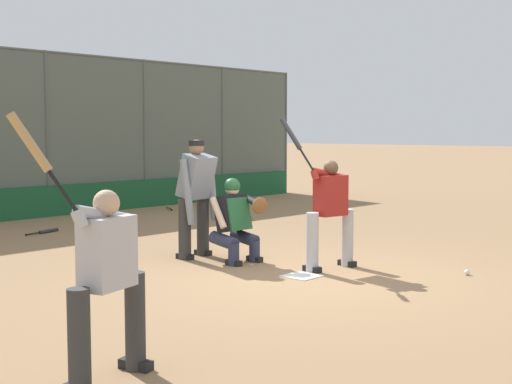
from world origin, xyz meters
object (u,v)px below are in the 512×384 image
baseball_loose (467,272)px  fielding_glove_on_dirt (247,218)px  spare_bat_near_backstop (46,231)px  batter_at_plate (330,210)px  spare_bat_by_padding (169,207)px  catcher_behind_plate (236,219)px  umpire_home (196,194)px  batter_on_deck (106,279)px

baseball_loose → fielding_glove_on_dirt: bearing=-109.9°
spare_bat_near_backstop → batter_at_plate: bearing=-98.0°
spare_bat_by_padding → baseball_loose: 9.52m
spare_bat_by_padding → spare_bat_near_backstop: bearing=143.3°
catcher_behind_plate → baseball_loose: catcher_behind_plate is taller
umpire_home → baseball_loose: umpire_home is taller
batter_at_plate → catcher_behind_plate: 1.42m
spare_bat_near_backstop → fielding_glove_on_dirt: bearing=-36.7°
batter_at_plate → baseball_loose: batter_at_plate is taller
batter_on_deck → catcher_behind_plate: bearing=-162.2°
batter_on_deck → spare_bat_near_backstop: (-3.99, -7.48, -0.77)m
umpire_home → fielding_glove_on_dirt: (-3.75, -2.48, -0.91)m
catcher_behind_plate → spare_bat_by_padding: (-4.04, -6.21, -0.61)m
catcher_behind_plate → batter_on_deck: bearing=35.1°
umpire_home → batter_on_deck: (4.14, 3.48, -0.16)m
batter_on_deck → spare_bat_near_backstop: batter_on_deck is taller
batter_at_plate → spare_bat_by_padding: size_ratio=2.81×
catcher_behind_plate → baseball_loose: bearing=117.7°
umpire_home → batter_on_deck: bearing=33.7°
umpire_home → spare_bat_near_backstop: umpire_home is taller
batter_at_plate → umpire_home: size_ratio=1.17×
batter_at_plate → spare_bat_near_backstop: (0.78, -6.03, -0.79)m
batter_at_plate → baseball_loose: 2.01m
spare_bat_near_backstop → baseball_loose: baseball_loose is taller
baseball_loose → umpire_home: bearing=-67.2°
spare_bat_by_padding → baseball_loose: (2.63, 9.14, 0.00)m
batter_at_plate → spare_bat_near_backstop: size_ratio=2.57×
catcher_behind_plate → fielding_glove_on_dirt: (-3.62, -3.19, -0.58)m
catcher_behind_plate → fielding_glove_on_dirt: bearing=-136.5°
batter_at_plate → batter_on_deck: bearing=25.9°
catcher_behind_plate → baseball_loose: size_ratio=16.66×
fielding_glove_on_dirt → spare_bat_near_backstop: bearing=-21.3°
spare_bat_by_padding → fielding_glove_on_dirt: 3.05m
catcher_behind_plate → umpire_home: size_ratio=0.69×
baseball_loose → batter_on_deck: bearing=-1.6°
fielding_glove_on_dirt → baseball_loose: 6.51m
umpire_home → spare_bat_near_backstop: bearing=-94.2°
batter_at_plate → umpire_home: bearing=-63.7°
fielding_glove_on_dirt → baseball_loose: size_ratio=4.18×
batter_at_plate → baseball_loose: size_ratio=28.38×
spare_bat_near_backstop → fielding_glove_on_dirt: (-3.90, 1.52, 0.02)m
batter_at_plate → catcher_behind_plate: bearing=-60.2°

